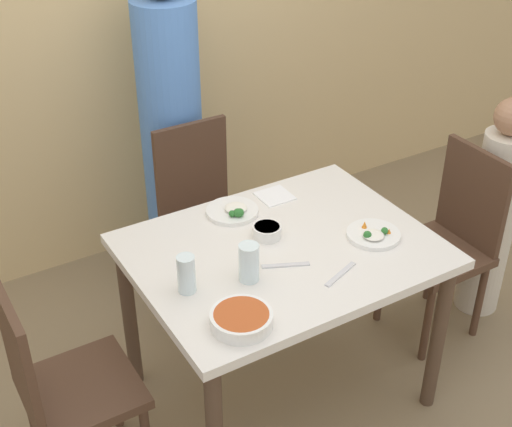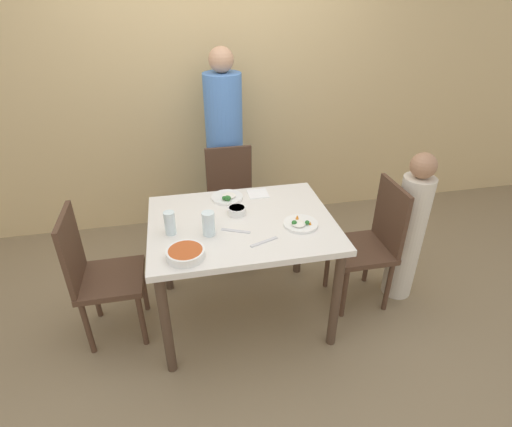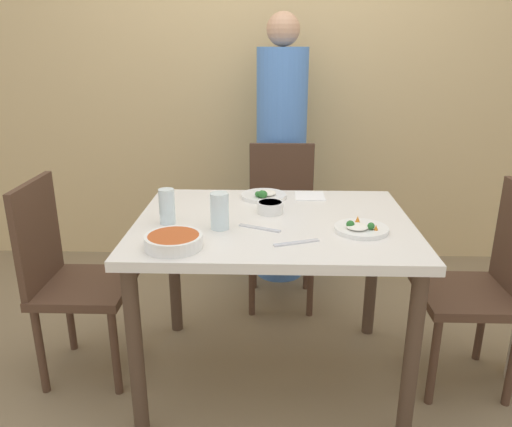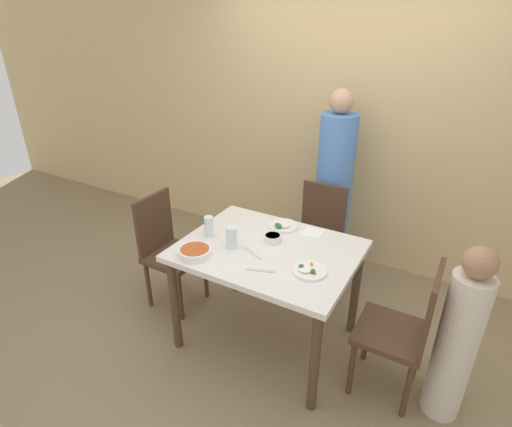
{
  "view_description": "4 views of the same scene",
  "coord_description": "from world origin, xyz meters",
  "views": [
    {
      "loc": [
        -1.25,
        -1.89,
        2.35
      ],
      "look_at": [
        -0.07,
        0.08,
        0.91
      ],
      "focal_mm": 50.0,
      "sensor_mm": 36.0,
      "label": 1
    },
    {
      "loc": [
        -0.35,
        -2.11,
        2.07
      ],
      "look_at": [
        0.09,
        -0.01,
        0.83
      ],
      "focal_mm": 28.0,
      "sensor_mm": 36.0,
      "label": 2
    },
    {
      "loc": [
        -0.01,
        -1.98,
        1.48
      ],
      "look_at": [
        -0.08,
        0.07,
        0.78
      ],
      "focal_mm": 35.0,
      "sensor_mm": 36.0,
      "label": 3
    },
    {
      "loc": [
        1.06,
        -2.01,
        2.14
      ],
      "look_at": [
        -0.09,
        0.0,
        1.0
      ],
      "focal_mm": 28.0,
      "sensor_mm": 36.0,
      "label": 4
    }
  ],
  "objects": [
    {
      "name": "plate_rice_adult",
      "position": [
        0.34,
        -0.13,
        0.79
      ],
      "size": [
        0.21,
        0.21,
        0.05
      ],
      "color": "white",
      "rests_on": "dining_table"
    },
    {
      "name": "napkin_folded",
      "position": [
        0.18,
        0.34,
        0.78
      ],
      "size": [
        0.14,
        0.14,
        0.01
      ],
      "color": "white",
      "rests_on": "dining_table"
    },
    {
      "name": "glass_water_tall",
      "position": [
        -0.22,
        -0.11,
        0.85
      ],
      "size": [
        0.07,
        0.07,
        0.15
      ],
      "color": "silver",
      "rests_on": "dining_table"
    },
    {
      "name": "bowl_curry",
      "position": [
        -0.36,
        -0.31,
        0.8
      ],
      "size": [
        0.21,
        0.21,
        0.05
      ],
      "color": "white",
      "rests_on": "dining_table"
    },
    {
      "name": "bowl_rice_small",
      "position": [
        -0.01,
        0.09,
        0.8
      ],
      "size": [
        0.11,
        0.11,
        0.05
      ],
      "color": "white",
      "rests_on": "dining_table"
    },
    {
      "name": "fork_steel",
      "position": [
        0.09,
        -0.26,
        0.78
      ],
      "size": [
        0.18,
        0.08,
        0.01
      ],
      "color": "silver",
      "rests_on": "dining_table"
    },
    {
      "name": "spoon_steel",
      "position": [
        -0.06,
        -0.11,
        0.78
      ],
      "size": [
        0.17,
        0.09,
        0.01
      ],
      "color": "silver",
      "rests_on": "dining_table"
    },
    {
      "name": "dining_table",
      "position": [
        0.0,
        0.0,
        0.68
      ],
      "size": [
        1.15,
        0.89,
        0.78
      ],
      "color": "silver",
      "rests_on": "ground_plane"
    },
    {
      "name": "ground_plane",
      "position": [
        0.0,
        0.0,
        0.0
      ],
      "size": [
        10.0,
        10.0,
        0.0
      ],
      "primitive_type": "plane",
      "color": "#847051"
    },
    {
      "name": "glass_water_short",
      "position": [
        -0.44,
        -0.05,
        0.85
      ],
      "size": [
        0.06,
        0.06,
        0.15
      ],
      "color": "silver",
      "rests_on": "dining_table"
    },
    {
      "name": "chair_child_spot",
      "position": [
        0.92,
        -0.01,
        0.5
      ],
      "size": [
        0.4,
        0.4,
        0.93
      ],
      "rotation": [
        0.0,
        0.0,
        -1.57
      ],
      "color": "#4C3323",
      "rests_on": "ground_plane"
    },
    {
      "name": "plate_rice_child",
      "position": [
        -0.05,
        0.31,
        0.79
      ],
      "size": [
        0.22,
        0.22,
        0.05
      ],
      "color": "white",
      "rests_on": "dining_table"
    },
    {
      "name": "wall_back",
      "position": [
        0.0,
        1.45,
        1.35
      ],
      "size": [
        10.0,
        0.06,
        2.7
      ],
      "color": "tan",
      "rests_on": "ground_plane"
    },
    {
      "name": "chair_empty_left",
      "position": [
        -0.92,
        0.02,
        0.5
      ],
      "size": [
        0.4,
        0.4,
        0.93
      ],
      "rotation": [
        0.0,
        0.0,
        1.57
      ],
      "color": "#4C3323",
      "rests_on": "ground_plane"
    },
    {
      "name": "person_child",
      "position": [
        1.2,
        -0.01,
        0.54
      ],
      "size": [
        0.22,
        0.22,
        1.14
      ],
      "color": "beige",
      "rests_on": "ground_plane"
    },
    {
      "name": "person_adult",
      "position": [
        0.05,
        1.11,
        0.77
      ],
      "size": [
        0.31,
        0.31,
        1.66
      ],
      "color": "#5184D1",
      "rests_on": "ground_plane"
    },
    {
      "name": "chair_adult_spot",
      "position": [
        0.05,
        0.79,
        0.5
      ],
      "size": [
        0.4,
        0.4,
        0.93
      ],
      "color": "#4C3323",
      "rests_on": "ground_plane"
    }
  ]
}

